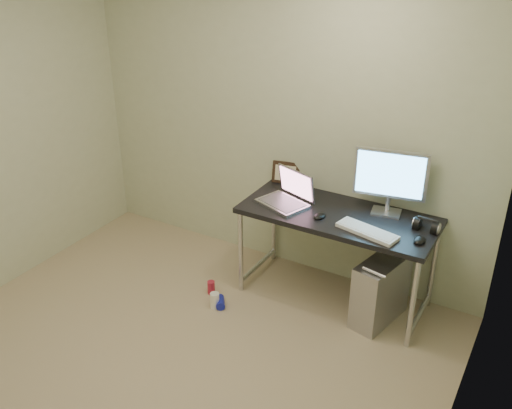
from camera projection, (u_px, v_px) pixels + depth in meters
name	position (u px, v px, depth m)	size (l,w,h in m)	color
floor	(152.00, 380.00, 3.72)	(3.50, 3.50, 0.00)	tan
wall_back	(281.00, 122.00, 4.51)	(3.50, 0.02, 2.50)	beige
wall_right	(457.00, 305.00, 2.38)	(0.02, 3.50, 2.50)	beige
desk	(338.00, 224.00, 4.24)	(1.44, 0.63, 0.75)	black
tower_computer	(380.00, 290.00, 4.18)	(0.32, 0.52, 0.54)	#A7A7AC
cable_a	(391.00, 250.00, 4.40)	(0.01, 0.01, 0.70)	black
cable_b	(401.00, 257.00, 4.36)	(0.01, 0.01, 0.72)	black
can_red	(211.00, 287.00, 4.56)	(0.06, 0.06, 0.11)	#BB233F
can_white	(215.00, 300.00, 4.38)	(0.07, 0.07, 0.13)	white
can_blue	(220.00, 302.00, 4.41)	(0.07, 0.07, 0.13)	#1A21B2
laptop	(288.00, 196.00, 4.33)	(0.44, 0.40, 0.25)	silver
monitor	(390.00, 177.00, 4.08)	(0.52, 0.19, 0.49)	silver
keyboard	(367.00, 231.00, 3.93)	(0.44, 0.14, 0.03)	white
mouse_right	(420.00, 239.00, 3.82)	(0.08, 0.12, 0.04)	black
mouse_left	(320.00, 215.00, 4.13)	(0.07, 0.12, 0.04)	black
headphones	(426.00, 226.00, 3.96)	(0.17, 0.11, 0.12)	black
picture_frame	(286.00, 173.00, 4.65)	(0.23, 0.03, 0.18)	black
webcam	(299.00, 177.00, 4.54)	(0.05, 0.04, 0.13)	silver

